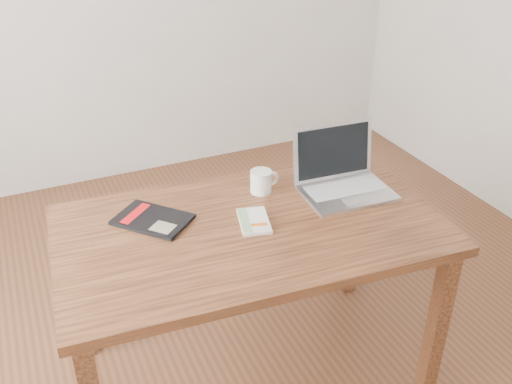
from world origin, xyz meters
name	(u,v)px	position (x,y,z in m)	size (l,w,h in m)	color
room	(218,66)	(-0.07, 0.00, 1.36)	(4.04, 4.04, 2.70)	#55311D
desk	(251,245)	(0.02, -0.05, 0.66)	(1.49, 0.92, 0.75)	#512D18
white_guidebook	(254,221)	(0.04, -0.04, 0.76)	(0.15, 0.20, 0.02)	silver
black_guidebook	(153,219)	(-0.31, 0.13, 0.76)	(0.32, 0.32, 0.01)	black
laptop	(342,178)	(0.47, 0.04, 0.80)	(0.38, 0.31, 0.25)	silver
coffee_mug	(262,181)	(0.16, 0.16, 0.80)	(0.13, 0.09, 0.09)	white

